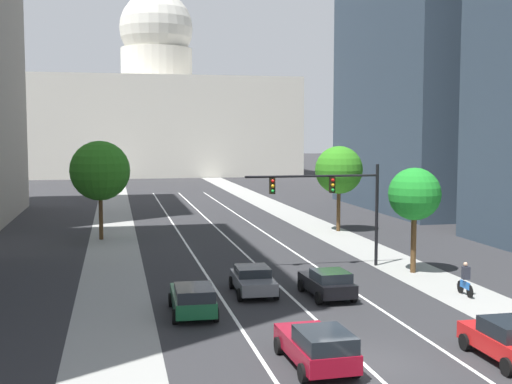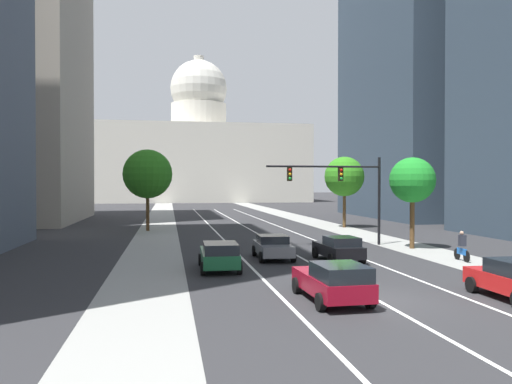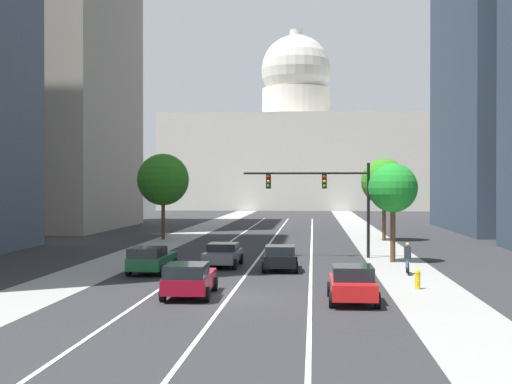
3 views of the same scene
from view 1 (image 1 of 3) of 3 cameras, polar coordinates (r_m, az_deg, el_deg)
name	(u,v)px [view 1 (image 1 of 3)]	position (r m, az deg, el deg)	size (l,w,h in m)	color
ground_plane	(209,221)	(63.24, -4.05, -2.44)	(400.00, 400.00, 0.00)	#2B2B2D
sidewalk_left	(113,231)	(57.70, -12.04, -3.26)	(3.65, 130.00, 0.01)	gray
sidewalk_right	(313,225)	(60.25, 4.91, -2.82)	(3.65, 130.00, 0.01)	gray
lane_stripe_left	(189,249)	(48.09, -5.70, -4.81)	(0.16, 90.00, 0.01)	white
lane_stripe_center	(237,247)	(48.58, -1.61, -4.69)	(0.16, 90.00, 0.01)	white
lane_stripe_right	(284,245)	(49.32, 2.37, -4.55)	(0.16, 90.00, 0.01)	white
capitol_building	(157,115)	(136.39, -8.38, 6.46)	(53.10, 27.48, 37.19)	beige
car_red	(508,340)	(26.32, 20.68, -11.69)	(2.00, 4.10, 1.53)	red
car_crimson	(317,346)	(24.15, 5.25, -12.89)	(2.17, 4.42, 1.52)	maroon
car_green	(193,298)	(30.68, -5.38, -9.00)	(2.10, 4.47, 1.50)	#14512D
car_gray	(253,280)	(34.59, -0.26, -7.47)	(2.13, 4.24, 1.38)	slate
car_black	(327,283)	(33.95, 6.10, -7.69)	(2.11, 4.10, 1.45)	black
traffic_signal_mast	(335,195)	(41.01, 6.74, -0.26)	(8.41, 0.39, 6.31)	black
cyclist	(465,279)	(35.73, 17.39, -7.09)	(0.37, 1.70, 1.72)	black
street_tree_near_right	(339,170)	(56.32, 7.07, 1.86)	(4.00, 4.00, 7.15)	#51381E
street_tree_far_right	(414,195)	(40.23, 13.33, -0.21)	(3.08, 3.08, 6.21)	#51381E
street_tree_mid_left	(100,171)	(52.81, -13.13, 1.76)	(4.60, 4.60, 7.64)	#51381E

